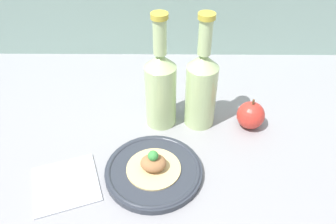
{
  "coord_description": "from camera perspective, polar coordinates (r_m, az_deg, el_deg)",
  "views": [
    {
      "loc": [
        -3.29,
        -51.64,
        57.82
      ],
      "look_at": [
        -3.75,
        6.33,
        10.6
      ],
      "focal_mm": 35.0,
      "sensor_mm": 36.0,
      "label": 1
    }
  ],
  "objects": [
    {
      "name": "napkin",
      "position": [
        0.77,
        -17.4,
        -11.77
      ],
      "size": [
        17.74,
        17.82,
        0.8
      ],
      "color": "#B7BCC6",
      "rests_on": "ground_plane"
    },
    {
      "name": "plate",
      "position": [
        0.75,
        -2.51,
        -10.16
      ],
      "size": [
        22.0,
        22.0,
        1.77
      ],
      "color": "#2D333D",
      "rests_on": "ground_plane"
    },
    {
      "name": "cider_bottle_right",
      "position": [
        0.82,
        5.83,
        4.46
      ],
      "size": [
        7.88,
        7.88,
        30.27
      ],
      "color": "#B7D18E",
      "rests_on": "ground_plane"
    },
    {
      "name": "apple",
      "position": [
        0.87,
        14.19,
        -0.54
      ],
      "size": [
        7.24,
        7.24,
        8.62
      ],
      "color": "red",
      "rests_on": "ground_plane"
    },
    {
      "name": "cider_bottle_left",
      "position": [
        0.82,
        -1.29,
        4.51
      ],
      "size": [
        7.88,
        7.88,
        30.27
      ],
      "color": "#B7D18E",
      "rests_on": "ground_plane"
    },
    {
      "name": "plated_food",
      "position": [
        0.73,
        -2.55,
        -9.11
      ],
      "size": [
        12.27,
        12.27,
        5.5
      ],
      "color": "#D6BC7F",
      "rests_on": "plate"
    },
    {
      "name": "ground_plane",
      "position": [
        0.79,
        2.72,
        -10.03
      ],
      "size": [
        180.0,
        110.0,
        4.0
      ],
      "primitive_type": "cube",
      "color": "gray"
    }
  ]
}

